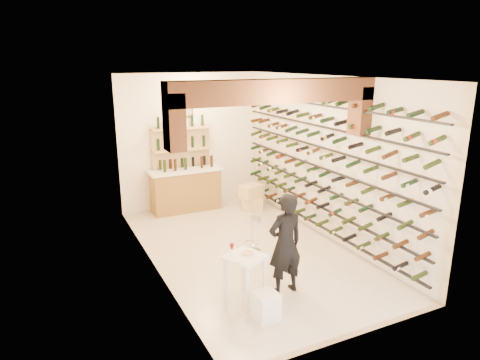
% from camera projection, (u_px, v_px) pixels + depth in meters
% --- Properties ---
extents(ground, '(6.00, 6.00, 0.00)m').
position_uv_depth(ground, '(247.00, 250.00, 8.18)').
color(ground, beige).
rests_on(ground, ground).
extents(room_shell, '(3.52, 6.02, 3.21)m').
position_uv_depth(room_shell, '(254.00, 134.00, 7.35)').
color(room_shell, white).
rests_on(room_shell, ground).
extents(wine_rack, '(0.32, 5.70, 2.56)m').
position_uv_depth(wine_rack, '(317.00, 162.00, 8.41)').
color(wine_rack, black).
rests_on(wine_rack, ground).
extents(back_counter, '(1.70, 0.62, 1.29)m').
position_uv_depth(back_counter, '(186.00, 189.00, 10.22)').
color(back_counter, olive).
rests_on(back_counter, ground).
extents(back_shelving, '(1.40, 0.31, 2.73)m').
position_uv_depth(back_shelving, '(182.00, 161.00, 10.25)').
color(back_shelving, tan).
rests_on(back_shelving, ground).
extents(tasting_table, '(0.67, 0.67, 0.89)m').
position_uv_depth(tasting_table, '(245.00, 264.00, 6.28)').
color(tasting_table, white).
rests_on(tasting_table, ground).
extents(white_stool, '(0.34, 0.34, 0.40)m').
position_uv_depth(white_stool, '(266.00, 306.00, 5.94)').
color(white_stool, white).
rests_on(white_stool, ground).
extents(person, '(0.60, 0.41, 1.60)m').
position_uv_depth(person, '(285.00, 244.00, 6.50)').
color(person, black).
rests_on(person, ground).
extents(chrome_barstool, '(0.34, 0.34, 0.67)m').
position_uv_depth(chrome_barstool, '(252.00, 233.00, 7.99)').
color(chrome_barstool, silver).
rests_on(chrome_barstool, ground).
extents(crate_lower, '(0.59, 0.49, 0.30)m').
position_uv_depth(crate_lower, '(251.00, 203.00, 10.36)').
color(crate_lower, '#E8C67F').
rests_on(crate_lower, ground).
extents(crate_upper, '(0.61, 0.50, 0.31)m').
position_uv_depth(crate_upper, '(251.00, 191.00, 10.28)').
color(crate_upper, '#E8C67F').
rests_on(crate_upper, crate_lower).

